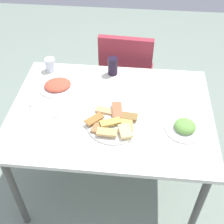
{
  "coord_description": "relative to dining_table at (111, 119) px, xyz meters",
  "views": [
    {
      "loc": [
        0.13,
        -1.28,
        1.94
      ],
      "look_at": [
        0.01,
        -0.05,
        0.76
      ],
      "focal_mm": 47.58,
      "sensor_mm": 36.0,
      "label": 1
    }
  ],
  "objects": [
    {
      "name": "drinking_glass",
      "position": [
        -0.45,
        0.36,
        0.12
      ],
      "size": [
        0.07,
        0.07,
        0.09
      ],
      "primitive_type": "cylinder",
      "color": "silver",
      "rests_on": "dining_table"
    },
    {
      "name": "spoon",
      "position": [
        -0.4,
        -0.03,
        0.08
      ],
      "size": [
        0.19,
        0.06,
        0.0
      ],
      "primitive_type": "cube",
      "rotation": [
        0.0,
        0.0,
        -0.23
      ],
      "color": "silver",
      "rests_on": "paper_napkin"
    },
    {
      "name": "dining_table",
      "position": [
        0.0,
        0.0,
        0.0
      ],
      "size": [
        1.2,
        0.89,
        0.73
      ],
      "color": "silver",
      "rests_on": "ground_plane"
    },
    {
      "name": "pide_platter",
      "position": [
        0.03,
        -0.12,
        0.09
      ],
      "size": [
        0.32,
        0.31,
        0.04
      ],
      "color": "white",
      "rests_on": "dining_table"
    },
    {
      "name": "soda_can",
      "position": [
        -0.02,
        0.36,
        0.14
      ],
      "size": [
        0.09,
        0.09,
        0.12
      ],
      "primitive_type": "cylinder",
      "rotation": [
        0.0,
        0.0,
        1.17
      ],
      "color": "black",
      "rests_on": "dining_table"
    },
    {
      "name": "salad_plate_greens",
      "position": [
        -0.36,
        0.18,
        0.09
      ],
      "size": [
        0.24,
        0.24,
        0.04
      ],
      "color": "white",
      "rests_on": "dining_table"
    },
    {
      "name": "salad_plate_rice",
      "position": [
        0.42,
        -0.12,
        0.09
      ],
      "size": [
        0.22,
        0.22,
        0.06
      ],
      "color": "white",
      "rests_on": "dining_table"
    },
    {
      "name": "dining_chair",
      "position": [
        0.05,
        0.69,
        -0.17
      ],
      "size": [
        0.44,
        0.45,
        0.88
      ],
      "color": "maroon",
      "rests_on": "ground_plane"
    },
    {
      "name": "ground_plane",
      "position": [
        0.0,
        0.0,
        -0.66
      ],
      "size": [
        6.0,
        6.0,
        0.0
      ],
      "primitive_type": "plane",
      "color": "gray"
    },
    {
      "name": "fork",
      "position": [
        -0.4,
        -0.07,
        0.08
      ],
      "size": [
        0.18,
        0.06,
        0.0
      ],
      "primitive_type": "cube",
      "rotation": [
        0.0,
        0.0,
        -0.24
      ],
      "color": "silver",
      "rests_on": "paper_napkin"
    },
    {
      "name": "paper_napkin",
      "position": [
        -0.4,
        -0.05,
        0.08
      ],
      "size": [
        0.16,
        0.16,
        0.0
      ],
      "primitive_type": "cube",
      "rotation": [
        0.0,
        0.0,
        0.07
      ],
      "color": "white",
      "rests_on": "dining_table"
    }
  ]
}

